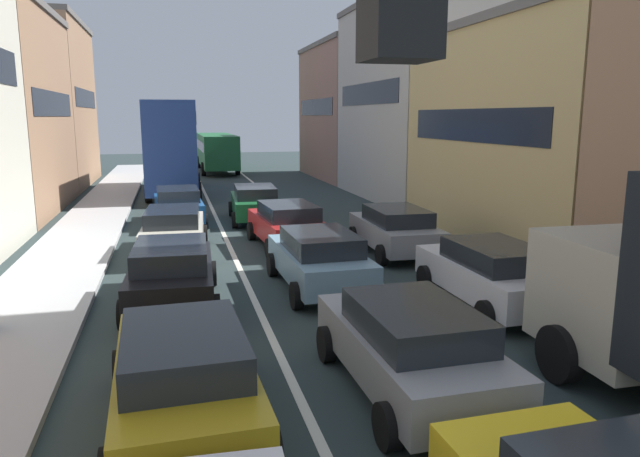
{
  "coord_description": "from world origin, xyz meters",
  "views": [
    {
      "loc": [
        -3.46,
        -1.71,
        4.31
      ],
      "look_at": [
        0.0,
        12.0,
        1.6
      ],
      "focal_mm": 32.96,
      "sensor_mm": 36.0,
      "label": 1
    }
  ],
  "objects_px": {
    "sedan_right_lane_behind_truck": "(491,272)",
    "sedan_left_lane_third": "(172,272)",
    "sedan_left_lane_fourth": "(174,230)",
    "sedan_left_lane_fifth": "(178,205)",
    "sedan_centre_lane_second": "(410,345)",
    "wagon_left_lane_second": "(184,374)",
    "bus_mid_queue_primary": "(174,143)",
    "coupe_centre_lane_fourth": "(287,224)",
    "hatchback_centre_lane_third": "(319,258)",
    "wagon_right_lane_far": "(395,229)",
    "sedan_centre_lane_fifth": "(255,202)",
    "bus_far_queue_secondary": "(217,149)"
  },
  "relations": [
    {
      "from": "bus_mid_queue_primary",
      "to": "sedan_left_lane_fifth",
      "type": "bearing_deg",
      "value": -177.72
    },
    {
      "from": "wagon_left_lane_second",
      "to": "sedan_right_lane_behind_truck",
      "type": "bearing_deg",
      "value": -63.37
    },
    {
      "from": "wagon_right_lane_far",
      "to": "bus_mid_queue_primary",
      "type": "distance_m",
      "value": 18.02
    },
    {
      "from": "wagon_left_lane_second",
      "to": "sedan_left_lane_third",
      "type": "distance_m",
      "value": 5.61
    },
    {
      "from": "sedan_right_lane_behind_truck",
      "to": "wagon_right_lane_far",
      "type": "distance_m",
      "value": 5.47
    },
    {
      "from": "sedan_left_lane_third",
      "to": "bus_far_queue_secondary",
      "type": "height_order",
      "value": "bus_far_queue_secondary"
    },
    {
      "from": "hatchback_centre_lane_third",
      "to": "wagon_right_lane_far",
      "type": "xyz_separation_m",
      "value": [
        3.28,
        3.18,
        0.0
      ]
    },
    {
      "from": "sedan_left_lane_fifth",
      "to": "sedan_centre_lane_fifth",
      "type": "bearing_deg",
      "value": -93.15
    },
    {
      "from": "wagon_left_lane_second",
      "to": "hatchback_centre_lane_third",
      "type": "relative_size",
      "value": 1.01
    },
    {
      "from": "sedan_left_lane_fifth",
      "to": "sedan_left_lane_third",
      "type": "bearing_deg",
      "value": 176.69
    },
    {
      "from": "sedan_right_lane_behind_truck",
      "to": "coupe_centre_lane_fourth",
      "type": "bearing_deg",
      "value": 24.42
    },
    {
      "from": "hatchback_centre_lane_third",
      "to": "sedan_left_lane_third",
      "type": "bearing_deg",
      "value": 96.34
    },
    {
      "from": "bus_far_queue_secondary",
      "to": "wagon_left_lane_second",
      "type": "bearing_deg",
      "value": 174.74
    },
    {
      "from": "sedan_right_lane_behind_truck",
      "to": "sedan_centre_lane_second",
      "type": "bearing_deg",
      "value": 135.14
    },
    {
      "from": "sedan_centre_lane_fifth",
      "to": "bus_mid_queue_primary",
      "type": "height_order",
      "value": "bus_mid_queue_primary"
    },
    {
      "from": "hatchback_centre_lane_third",
      "to": "sedan_left_lane_fifth",
      "type": "height_order",
      "value": "same"
    },
    {
      "from": "sedan_left_lane_fourth",
      "to": "coupe_centre_lane_fourth",
      "type": "bearing_deg",
      "value": -84.01
    },
    {
      "from": "sedan_left_lane_fourth",
      "to": "sedan_centre_lane_second",
      "type": "bearing_deg",
      "value": -158.24
    },
    {
      "from": "sedan_left_lane_fourth",
      "to": "sedan_left_lane_fifth",
      "type": "distance_m",
      "value": 5.44
    },
    {
      "from": "wagon_right_lane_far",
      "to": "bus_far_queue_secondary",
      "type": "xyz_separation_m",
      "value": [
        -3.29,
        29.86,
        0.96
      ]
    },
    {
      "from": "sedan_right_lane_behind_truck",
      "to": "bus_mid_queue_primary",
      "type": "height_order",
      "value": "bus_mid_queue_primary"
    },
    {
      "from": "sedan_centre_lane_second",
      "to": "wagon_left_lane_second",
      "type": "bearing_deg",
      "value": 92.71
    },
    {
      "from": "sedan_centre_lane_second",
      "to": "wagon_left_lane_second",
      "type": "xyz_separation_m",
      "value": [
        -3.45,
        -0.22,
        0.0
      ]
    },
    {
      "from": "sedan_centre_lane_second",
      "to": "sedan_left_lane_fifth",
      "type": "bearing_deg",
      "value": 10.64
    },
    {
      "from": "sedan_right_lane_behind_truck",
      "to": "sedan_left_lane_fourth",
      "type": "bearing_deg",
      "value": 44.42
    },
    {
      "from": "wagon_right_lane_far",
      "to": "bus_mid_queue_primary",
      "type": "height_order",
      "value": "bus_mid_queue_primary"
    },
    {
      "from": "sedan_centre_lane_second",
      "to": "wagon_right_lane_far",
      "type": "relative_size",
      "value": 1.0
    },
    {
      "from": "sedan_left_lane_third",
      "to": "bus_far_queue_secondary",
      "type": "xyz_separation_m",
      "value": [
        3.59,
        33.52,
        0.96
      ]
    },
    {
      "from": "bus_mid_queue_primary",
      "to": "wagon_right_lane_far",
      "type": "bearing_deg",
      "value": -156.13
    },
    {
      "from": "wagon_left_lane_second",
      "to": "coupe_centre_lane_fourth",
      "type": "relative_size",
      "value": 0.99
    },
    {
      "from": "hatchback_centre_lane_third",
      "to": "sedan_right_lane_behind_truck",
      "type": "xyz_separation_m",
      "value": [
        3.49,
        -2.29,
        0.0
      ]
    },
    {
      "from": "sedan_left_lane_fourth",
      "to": "bus_mid_queue_primary",
      "type": "relative_size",
      "value": 0.42
    },
    {
      "from": "coupe_centre_lane_fourth",
      "to": "bus_far_queue_secondary",
      "type": "bearing_deg",
      "value": -3.4
    },
    {
      "from": "sedan_centre_lane_fifth",
      "to": "bus_mid_queue_primary",
      "type": "bearing_deg",
      "value": 21.0
    },
    {
      "from": "sedan_centre_lane_second",
      "to": "coupe_centre_lane_fourth",
      "type": "xyz_separation_m",
      "value": [
        0.16,
        10.78,
        0.0
      ]
    },
    {
      "from": "hatchback_centre_lane_third",
      "to": "coupe_centre_lane_fourth",
      "type": "xyz_separation_m",
      "value": [
        0.14,
        4.91,
        0.0
      ]
    },
    {
      "from": "wagon_left_lane_second",
      "to": "sedan_left_lane_fourth",
      "type": "height_order",
      "value": "same"
    },
    {
      "from": "sedan_centre_lane_second",
      "to": "wagon_right_lane_far",
      "type": "bearing_deg",
      "value": -21.03
    },
    {
      "from": "sedan_right_lane_behind_truck",
      "to": "sedan_left_lane_third",
      "type": "bearing_deg",
      "value": 75.18
    },
    {
      "from": "wagon_left_lane_second",
      "to": "sedan_left_lane_fourth",
      "type": "relative_size",
      "value": 0.99
    },
    {
      "from": "hatchback_centre_lane_third",
      "to": "bus_far_queue_secondary",
      "type": "xyz_separation_m",
      "value": [
        -0.01,
        33.04,
        0.96
      ]
    },
    {
      "from": "wagon_right_lane_far",
      "to": "sedan_left_lane_third",
      "type": "bearing_deg",
      "value": 119.29
    },
    {
      "from": "sedan_right_lane_behind_truck",
      "to": "bus_far_queue_secondary",
      "type": "bearing_deg",
      "value": 5.16
    },
    {
      "from": "sedan_centre_lane_second",
      "to": "wagon_left_lane_second",
      "type": "height_order",
      "value": "same"
    },
    {
      "from": "sedan_centre_lane_second",
      "to": "sedan_left_lane_fifth",
      "type": "xyz_separation_m",
      "value": [
        -3.31,
        16.05,
        0.0
      ]
    },
    {
      "from": "coupe_centre_lane_fourth",
      "to": "wagon_right_lane_far",
      "type": "height_order",
      "value": "same"
    },
    {
      "from": "sedan_centre_lane_second",
      "to": "bus_mid_queue_primary",
      "type": "relative_size",
      "value": 0.41
    },
    {
      "from": "hatchback_centre_lane_third",
      "to": "wagon_right_lane_far",
      "type": "bearing_deg",
      "value": -47.12
    },
    {
      "from": "wagon_right_lane_far",
      "to": "bus_far_queue_secondary",
      "type": "relative_size",
      "value": 0.41
    },
    {
      "from": "bus_far_queue_secondary",
      "to": "hatchback_centre_lane_third",
      "type": "bearing_deg",
      "value": 179.81
    }
  ]
}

